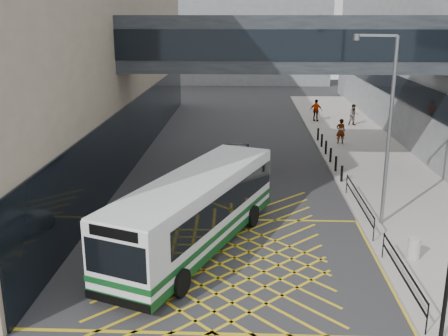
# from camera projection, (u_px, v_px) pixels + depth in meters

# --- Properties ---
(ground) EXTENTS (120.00, 120.00, 0.00)m
(ground) POSITION_uv_depth(u_px,v_px,m) (220.00, 264.00, 19.65)
(ground) COLOR #333335
(building_far) EXTENTS (28.00, 16.00, 18.00)m
(building_far) POSITION_uv_depth(u_px,v_px,m) (226.00, 16.00, 74.77)
(building_far) COLOR gray
(building_far) RESTS_ON ground
(skybridge) EXTENTS (20.00, 4.10, 3.00)m
(skybridge) POSITION_uv_depth(u_px,v_px,m) (284.00, 43.00, 28.94)
(skybridge) COLOR #2B3035
(skybridge) RESTS_ON ground
(pavement) EXTENTS (6.00, 54.00, 0.16)m
(pavement) POSITION_uv_depth(u_px,v_px,m) (371.00, 160.00, 33.65)
(pavement) COLOR #A6A198
(pavement) RESTS_ON ground
(box_junction) EXTENTS (12.00, 9.00, 0.01)m
(box_junction) POSITION_uv_depth(u_px,v_px,m) (220.00, 264.00, 19.65)
(box_junction) COLOR gold
(box_junction) RESTS_ON ground
(bus) EXTENTS (6.25, 10.85, 3.00)m
(bus) POSITION_uv_depth(u_px,v_px,m) (197.00, 210.00, 20.61)
(bus) COLOR white
(bus) RESTS_ON ground
(car_white) EXTENTS (3.00, 4.24, 1.25)m
(car_white) POSITION_uv_depth(u_px,v_px,m) (148.00, 225.00, 21.71)
(car_white) COLOR silver
(car_white) RESTS_ON ground
(car_dark) EXTENTS (1.75, 4.44, 1.39)m
(car_dark) POSITION_uv_depth(u_px,v_px,m) (237.00, 153.00, 32.70)
(car_dark) COLOR black
(car_dark) RESTS_ON ground
(car_silver) EXTENTS (2.67, 5.22, 1.56)m
(car_silver) POSITION_uv_depth(u_px,v_px,m) (237.00, 156.00, 31.80)
(car_silver) COLOR #9EA0A7
(car_silver) RESTS_ON ground
(street_lamp) EXTENTS (1.81, 0.75, 8.09)m
(street_lamp) POSITION_uv_depth(u_px,v_px,m) (386.00, 120.00, 21.92)
(street_lamp) COLOR slate
(street_lamp) RESTS_ON pavement
(litter_bin) EXTENTS (0.47, 0.47, 0.81)m
(litter_bin) POSITION_uv_depth(u_px,v_px,m) (414.00, 248.00, 19.68)
(litter_bin) COLOR #ADA89E
(litter_bin) RESTS_ON pavement
(kerb_railings) EXTENTS (0.05, 12.54, 1.00)m
(kerb_railings) POSITION_uv_depth(u_px,v_px,m) (376.00, 227.00, 20.86)
(kerb_railings) COLOR black
(kerb_railings) RESTS_ON pavement
(bollards) EXTENTS (0.14, 10.14, 0.90)m
(bollards) POSITION_uv_depth(u_px,v_px,m) (328.00, 151.00, 33.62)
(bollards) COLOR black
(bollards) RESTS_ON pavement
(pedestrian_a) EXTENTS (0.73, 0.54, 1.78)m
(pedestrian_a) POSITION_uv_depth(u_px,v_px,m) (341.00, 131.00, 37.33)
(pedestrian_a) COLOR gray
(pedestrian_a) RESTS_ON pavement
(pedestrian_b) EXTENTS (0.94, 0.66, 1.75)m
(pedestrian_b) POSITION_uv_depth(u_px,v_px,m) (354.00, 115.00, 43.54)
(pedestrian_b) COLOR gray
(pedestrian_b) RESTS_ON pavement
(pedestrian_c) EXTENTS (1.24, 0.99, 1.89)m
(pedestrian_c) POSITION_uv_depth(u_px,v_px,m) (316.00, 110.00, 45.21)
(pedestrian_c) COLOR gray
(pedestrian_c) RESTS_ON pavement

